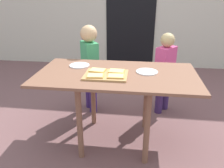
{
  "coord_description": "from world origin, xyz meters",
  "views": [
    {
      "loc": [
        0.2,
        -1.89,
        1.41
      ],
      "look_at": [
        -0.04,
        0.0,
        0.61
      ],
      "focal_mm": 36.53,
      "sensor_mm": 36.0,
      "label": 1
    }
  ],
  "objects_px": {
    "pizza_slice_far_left": "(98,70)",
    "pizza_slice_far_right": "(117,71)",
    "plate_white_right": "(147,72)",
    "plate_white_left": "(79,65)",
    "pizza_slice_near_left": "(95,76)",
    "dining_table": "(117,82)",
    "cutting_board": "(106,75)",
    "child_right": "(165,69)",
    "child_left": "(90,63)",
    "pizza_slice_near_right": "(116,76)"
  },
  "relations": [
    {
      "from": "pizza_slice_near_left",
      "to": "dining_table",
      "type": "bearing_deg",
      "value": 41.6
    },
    {
      "from": "cutting_board",
      "to": "pizza_slice_near_left",
      "type": "bearing_deg",
      "value": -140.16
    },
    {
      "from": "plate_white_right",
      "to": "pizza_slice_far_right",
      "type": "bearing_deg",
      "value": -165.78
    },
    {
      "from": "child_right",
      "to": "pizza_slice_near_right",
      "type": "bearing_deg",
      "value": -120.8
    },
    {
      "from": "plate_white_right",
      "to": "dining_table",
      "type": "bearing_deg",
      "value": -168.09
    },
    {
      "from": "cutting_board",
      "to": "pizza_slice_near_right",
      "type": "xyz_separation_m",
      "value": [
        0.09,
        -0.06,
        0.01
      ]
    },
    {
      "from": "plate_white_left",
      "to": "child_left",
      "type": "xyz_separation_m",
      "value": [
        0.0,
        0.44,
        -0.11
      ]
    },
    {
      "from": "pizza_slice_near_left",
      "to": "plate_white_left",
      "type": "height_order",
      "value": "pizza_slice_near_left"
    },
    {
      "from": "plate_white_right",
      "to": "child_left",
      "type": "height_order",
      "value": "child_left"
    },
    {
      "from": "pizza_slice_far_left",
      "to": "pizza_slice_near_right",
      "type": "relative_size",
      "value": 1.06
    },
    {
      "from": "cutting_board",
      "to": "pizza_slice_far_left",
      "type": "relative_size",
      "value": 2.45
    },
    {
      "from": "pizza_slice_far_left",
      "to": "plate_white_right",
      "type": "distance_m",
      "value": 0.44
    },
    {
      "from": "pizza_slice_far_right",
      "to": "pizza_slice_near_right",
      "type": "height_order",
      "value": "same"
    },
    {
      "from": "pizza_slice_far_right",
      "to": "child_right",
      "type": "xyz_separation_m",
      "value": [
        0.49,
        0.69,
        -0.2
      ]
    },
    {
      "from": "plate_white_left",
      "to": "child_left",
      "type": "height_order",
      "value": "child_left"
    },
    {
      "from": "dining_table",
      "to": "cutting_board",
      "type": "height_order",
      "value": "cutting_board"
    },
    {
      "from": "cutting_board",
      "to": "plate_white_left",
      "type": "relative_size",
      "value": 1.89
    },
    {
      "from": "plate_white_right",
      "to": "child_right",
      "type": "height_order",
      "value": "child_right"
    },
    {
      "from": "pizza_slice_near_right",
      "to": "plate_white_right",
      "type": "height_order",
      "value": "pizza_slice_near_right"
    },
    {
      "from": "child_right",
      "to": "cutting_board",
      "type": "bearing_deg",
      "value": -127.29
    },
    {
      "from": "child_right",
      "to": "dining_table",
      "type": "bearing_deg",
      "value": -125.99
    },
    {
      "from": "pizza_slice_far_left",
      "to": "pizza_slice_near_left",
      "type": "xyz_separation_m",
      "value": [
        0.01,
        -0.14,
        0.0
      ]
    },
    {
      "from": "pizza_slice_far_left",
      "to": "pizza_slice_far_right",
      "type": "distance_m",
      "value": 0.17
    },
    {
      "from": "pizza_slice_near_left",
      "to": "plate_white_right",
      "type": "relative_size",
      "value": 0.76
    },
    {
      "from": "pizza_slice_far_left",
      "to": "child_right",
      "type": "distance_m",
      "value": 0.98
    },
    {
      "from": "plate_white_left",
      "to": "child_right",
      "type": "distance_m",
      "value": 1.03
    },
    {
      "from": "pizza_slice_far_right",
      "to": "plate_white_left",
      "type": "bearing_deg",
      "value": 156.14
    },
    {
      "from": "plate_white_right",
      "to": "plate_white_left",
      "type": "xyz_separation_m",
      "value": [
        -0.65,
        0.1,
        0.0
      ]
    },
    {
      "from": "pizza_slice_near_right",
      "to": "plate_white_left",
      "type": "xyz_separation_m",
      "value": [
        -0.39,
        0.29,
        -0.02
      ]
    },
    {
      "from": "pizza_slice_far_right",
      "to": "pizza_slice_near_left",
      "type": "distance_m",
      "value": 0.22
    },
    {
      "from": "pizza_slice_far_right",
      "to": "child_left",
      "type": "xyz_separation_m",
      "value": [
        -0.38,
        0.61,
        -0.13
      ]
    },
    {
      "from": "dining_table",
      "to": "pizza_slice_far_left",
      "type": "xyz_separation_m",
      "value": [
        -0.17,
        -0.01,
        0.11
      ]
    },
    {
      "from": "pizza_slice_far_left",
      "to": "pizza_slice_far_right",
      "type": "bearing_deg",
      "value": -0.23
    },
    {
      "from": "dining_table",
      "to": "child_right",
      "type": "relative_size",
      "value": 1.47
    },
    {
      "from": "pizza_slice_far_left",
      "to": "plate_white_right",
      "type": "relative_size",
      "value": 0.77
    },
    {
      "from": "pizza_slice_far_left",
      "to": "cutting_board",
      "type": "bearing_deg",
      "value": -38.64
    },
    {
      "from": "pizza_slice_near_left",
      "to": "pizza_slice_near_right",
      "type": "relative_size",
      "value": 1.04
    },
    {
      "from": "child_right",
      "to": "pizza_slice_far_right",
      "type": "bearing_deg",
      "value": -125.4
    },
    {
      "from": "child_left",
      "to": "cutting_board",
      "type": "bearing_deg",
      "value": -66.46
    },
    {
      "from": "pizza_slice_near_right",
      "to": "child_right",
      "type": "bearing_deg",
      "value": 59.2
    },
    {
      "from": "child_left",
      "to": "child_right",
      "type": "relative_size",
      "value": 1.08
    },
    {
      "from": "dining_table",
      "to": "plate_white_right",
      "type": "height_order",
      "value": "plate_white_right"
    },
    {
      "from": "pizza_slice_near_left",
      "to": "pizza_slice_near_right",
      "type": "distance_m",
      "value": 0.17
    },
    {
      "from": "pizza_slice_near_left",
      "to": "child_right",
      "type": "height_order",
      "value": "child_right"
    },
    {
      "from": "plate_white_right",
      "to": "child_left",
      "type": "distance_m",
      "value": 0.85
    },
    {
      "from": "child_left",
      "to": "child_right",
      "type": "bearing_deg",
      "value": 5.19
    },
    {
      "from": "dining_table",
      "to": "cutting_board",
      "type": "xyz_separation_m",
      "value": [
        -0.08,
        -0.08,
        0.1
      ]
    },
    {
      "from": "pizza_slice_near_left",
      "to": "plate_white_left",
      "type": "xyz_separation_m",
      "value": [
        -0.22,
        0.31,
        -0.02
      ]
    },
    {
      "from": "plate_white_right",
      "to": "pizza_slice_near_right",
      "type": "bearing_deg",
      "value": -143.52
    },
    {
      "from": "pizza_slice_far_right",
      "to": "plate_white_right",
      "type": "distance_m",
      "value": 0.27
    }
  ]
}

